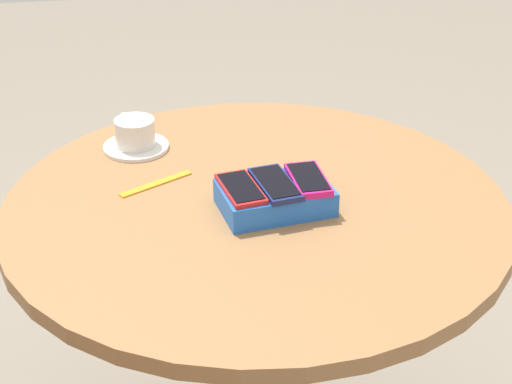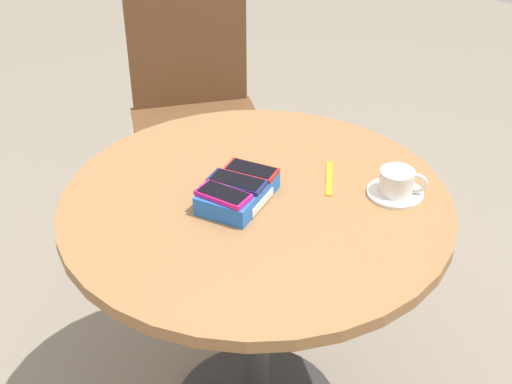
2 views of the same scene
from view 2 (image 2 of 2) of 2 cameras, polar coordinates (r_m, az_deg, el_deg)
round_table at (r=1.76m, az=0.00°, el=-4.60°), size 0.93×0.93×0.75m
phone_box at (r=1.66m, az=-1.46°, el=-0.04°), size 0.21×0.16×0.05m
phone_magenta at (r=1.60m, az=-2.63°, el=-0.21°), size 0.07×0.13×0.01m
phone_navy at (r=1.64m, az=-1.54°, el=0.82°), size 0.08×0.14×0.01m
phone_red at (r=1.69m, az=-0.39°, el=1.77°), size 0.08×0.13×0.01m
saucer at (r=1.72m, az=11.06°, el=-0.07°), size 0.13×0.13×0.01m
coffee_cup at (r=1.70m, az=11.27°, el=0.86°), size 0.08×0.11×0.06m
lanyard_strap at (r=1.76m, az=5.88°, el=1.10°), size 0.14×0.09×0.00m
chair_near_window at (r=2.60m, az=-4.74°, el=5.81°), size 0.64×0.64×0.90m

